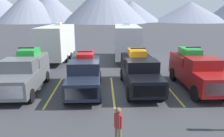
# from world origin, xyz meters

# --- Properties ---
(ground_plane) EXTENTS (240.00, 240.00, 0.00)m
(ground_plane) POSITION_xyz_m (0.00, 0.00, 0.00)
(ground_plane) COLOR #38383D
(pickup_truck_a) EXTENTS (2.21, 5.51, 2.67)m
(pickup_truck_a) POSITION_xyz_m (-5.61, 0.29, 1.21)
(pickup_truck_a) COLOR #595B60
(pickup_truck_a) RESTS_ON ground
(pickup_truck_b) EXTENTS (2.14, 5.53, 2.43)m
(pickup_truck_b) POSITION_xyz_m (-1.77, 0.07, 1.12)
(pickup_truck_b) COLOR black
(pickup_truck_b) RESTS_ON ground
(pickup_truck_c) EXTENTS (2.22, 5.70, 2.57)m
(pickup_truck_c) POSITION_xyz_m (1.78, 0.42, 1.16)
(pickup_truck_c) COLOR black
(pickup_truck_c) RESTS_ON ground
(pickup_truck_d) EXTENTS (2.21, 5.74, 2.65)m
(pickup_truck_d) POSITION_xyz_m (5.51, 0.23, 1.23)
(pickup_truck_d) COLOR maroon
(pickup_truck_d) RESTS_ON ground
(lot_stripe_b) EXTENTS (0.12, 5.50, 0.01)m
(lot_stripe_b) POSITION_xyz_m (-3.74, 0.00, 0.00)
(lot_stripe_b) COLOR gold
(lot_stripe_b) RESTS_ON ground
(lot_stripe_c) EXTENTS (0.12, 5.50, 0.01)m
(lot_stripe_c) POSITION_xyz_m (0.00, 0.00, 0.00)
(lot_stripe_c) COLOR gold
(lot_stripe_c) RESTS_ON ground
(lot_stripe_d) EXTENTS (0.12, 5.50, 0.01)m
(lot_stripe_d) POSITION_xyz_m (3.74, 0.00, 0.00)
(lot_stripe_d) COLOR gold
(lot_stripe_d) RESTS_ON ground
(camper_trailer_a) EXTENTS (2.82, 7.98, 3.84)m
(camper_trailer_a) POSITION_xyz_m (-5.31, 9.02, 2.02)
(camper_trailer_a) COLOR silver
(camper_trailer_a) RESTS_ON ground
(camper_trailer_b) EXTENTS (2.78, 8.11, 3.83)m
(camper_trailer_b) POSITION_xyz_m (1.85, 9.16, 2.02)
(camper_trailer_b) COLOR silver
(camper_trailer_b) RESTS_ON ground
(person_a) EXTENTS (0.30, 0.29, 1.59)m
(person_a) POSITION_xyz_m (-0.05, -6.08, 0.92)
(person_a) COLOR #726047
(person_a) RESTS_ON ground
(mountain_ridge) EXTENTS (155.57, 45.37, 17.46)m
(mountain_ridge) POSITION_xyz_m (1.88, 93.29, 7.21)
(mountain_ridge) COLOR gray
(mountain_ridge) RESTS_ON ground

